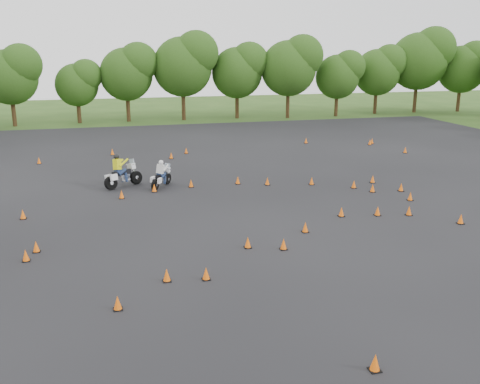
{
  "coord_description": "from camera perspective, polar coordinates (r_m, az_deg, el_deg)",
  "views": [
    {
      "loc": [
        -6.32,
        -20.55,
        8.09
      ],
      "look_at": [
        0.0,
        4.0,
        1.2
      ],
      "focal_mm": 40.0,
      "sensor_mm": 36.0,
      "label": 1
    }
  ],
  "objects": [
    {
      "name": "rider_yellow",
      "position": [
        32.45,
        -12.29,
        2.25
      ],
      "size": [
        2.61,
        2.11,
        2.01
      ],
      "primitive_type": null,
      "rotation": [
        0.0,
        0.0,
        0.59
      ],
      "color": "#CECF12",
      "rests_on": "ground"
    },
    {
      "name": "asphalt_pad",
      "position": [
        28.46,
        -1.0,
        -1.3
      ],
      "size": [
        62.0,
        62.0,
        0.0
      ],
      "primitive_type": "plane",
      "color": "black",
      "rests_on": "ground"
    },
    {
      "name": "rider_white",
      "position": [
        32.06,
        -8.46,
        1.99
      ],
      "size": [
        1.78,
        2.19,
        1.69
      ],
      "primitive_type": null,
      "rotation": [
        0.0,
        0.0,
        0.98
      ],
      "color": "silver",
      "rests_on": "ground"
    },
    {
      "name": "ground",
      "position": [
        22.97,
        2.5,
        -5.43
      ],
      "size": [
        140.0,
        140.0,
        0.0
      ],
      "primitive_type": "plane",
      "color": "#2D5119",
      "rests_on": "ground"
    },
    {
      "name": "traffic_cones",
      "position": [
        28.71,
        -0.01,
        -0.68
      ],
      "size": [
        36.45,
        32.8,
        0.45
      ],
      "color": "#FF640A",
      "rests_on": "asphalt_pad"
    },
    {
      "name": "treeline",
      "position": [
        56.65,
        -5.65,
        11.58
      ],
      "size": [
        87.15,
        32.22,
        11.08
      ],
      "color": "#254714",
      "rests_on": "ground"
    }
  ]
}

